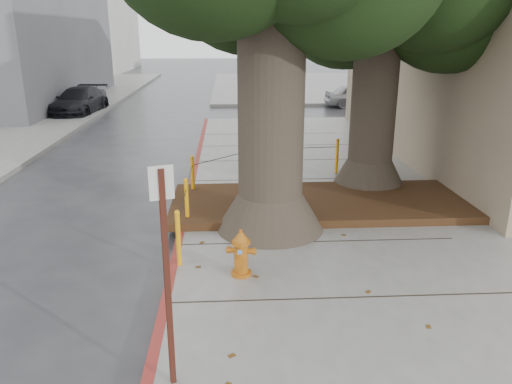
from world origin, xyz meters
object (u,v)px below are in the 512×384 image
fire_hydrant (241,253)px  car_dark (79,101)px  signpost (166,267)px  car_red (458,98)px  car_silver (358,96)px

fire_hydrant → car_dark: (-7.17, 17.16, 0.11)m
fire_hydrant → signpost: bearing=-96.3°
fire_hydrant → car_red: bearing=69.0°
car_silver → car_red: (4.69, -1.43, 0.01)m
fire_hydrant → car_red: size_ratio=0.21×
car_silver → car_dark: bearing=95.6°
signpost → fire_hydrant: bearing=52.3°
car_dark → signpost: bearing=-66.7°
fire_hydrant → car_red: 20.83m
car_silver → fire_hydrant: bearing=159.1°
fire_hydrant → car_dark: bearing=124.6°
signpost → car_dark: bearing=88.6°
car_red → fire_hydrant: bearing=140.0°
fire_hydrant → signpost: (-0.81, -2.44, 1.00)m
signpost → car_silver: (7.45, 21.35, -0.93)m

